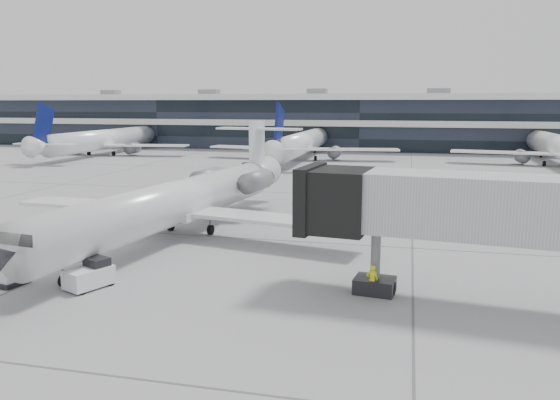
% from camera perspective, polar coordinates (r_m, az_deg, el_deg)
% --- Properties ---
extents(ground, '(220.00, 220.00, 0.00)m').
position_cam_1_polar(ground, '(38.37, -1.47, -4.16)').
color(ground, gray).
rests_on(ground, ground).
extents(terminal, '(170.00, 22.00, 10.00)m').
position_cam_1_polar(terminal, '(118.41, 8.78, 7.86)').
color(terminal, black).
rests_on(terminal, ground).
extents(bg_jet_left, '(32.00, 40.00, 9.60)m').
position_cam_1_polar(bg_jet_left, '(106.45, -17.62, 4.56)').
color(bg_jet_left, white).
rests_on(bg_jet_left, ground).
extents(bg_jet_center, '(32.00, 40.00, 9.60)m').
position_cam_1_polar(bg_jet_center, '(93.10, 2.40, 4.29)').
color(bg_jet_center, white).
rests_on(bg_jet_center, ground).
extents(bg_jet_right, '(32.00, 40.00, 9.60)m').
position_cam_1_polar(bg_jet_right, '(94.16, 27.10, 3.26)').
color(bg_jet_right, white).
rests_on(bg_jet_right, ground).
extents(regional_jet, '(27.06, 33.77, 7.80)m').
position_cam_1_polar(regional_jet, '(39.33, -10.37, 0.01)').
color(regional_jet, silver).
rests_on(regional_jet, ground).
extents(jet_bridge, '(20.04, 6.17, 6.43)m').
position_cam_1_polar(jet_bridge, '(26.89, 25.52, -1.12)').
color(jet_bridge, '#ADB0B2').
rests_on(jet_bridge, ground).
extents(ramp_worker, '(0.60, 0.41, 1.59)m').
position_cam_1_polar(ramp_worker, '(27.70, 9.61, -8.27)').
color(ramp_worker, '#FFFC1A').
rests_on(ramp_worker, ground).
extents(baggage_tug, '(2.18, 2.69, 1.49)m').
position_cam_1_polar(baggage_tug, '(30.17, -19.22, -7.41)').
color(baggage_tug, white).
rests_on(baggage_tug, ground).
extents(cargo_uld, '(2.31, 1.89, 1.68)m').
position_cam_1_polar(cargo_uld, '(32.41, -26.83, -6.42)').
color(cargo_uld, black).
rests_on(cargo_uld, ground).
extents(traffic_cone, '(0.44, 0.44, 0.53)m').
position_cam_1_polar(traffic_cone, '(53.24, -6.49, 0.10)').
color(traffic_cone, red).
rests_on(traffic_cone, ground).
extents(far_tug, '(1.76, 2.29, 1.29)m').
position_cam_1_polar(far_tug, '(75.62, -3.69, 3.37)').
color(far_tug, black).
rests_on(far_tug, ground).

